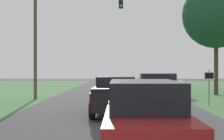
% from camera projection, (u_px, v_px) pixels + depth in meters
% --- Properties ---
extents(ground_plane, '(120.00, 120.00, 0.00)m').
position_uv_depth(ground_plane, '(113.00, 119.00, 14.02)').
color(ground_plane, '#424244').
extents(red_suv_near, '(2.08, 4.75, 1.96)m').
position_uv_depth(red_suv_near, '(144.00, 120.00, 7.51)').
color(red_suv_near, maroon).
rests_on(red_suv_near, ground_plane).
extents(pickup_truck_lead, '(2.41, 5.44, 1.88)m').
position_uv_depth(pickup_truck_lead, '(116.00, 95.00, 15.42)').
color(pickup_truck_lead, black).
rests_on(pickup_truck_lead, ground_plane).
extents(traffic_light, '(7.21, 0.40, 8.37)m').
position_uv_depth(traffic_light, '(59.00, 26.00, 23.06)').
color(traffic_light, brown).
rests_on(traffic_light, ground_plane).
extents(keep_moving_sign, '(0.60, 0.09, 2.21)m').
position_uv_depth(keep_moving_sign, '(209.00, 83.00, 18.79)').
color(keep_moving_sign, gray).
rests_on(keep_moving_sign, ground_plane).
extents(oak_tree_right, '(5.92, 5.92, 10.03)m').
position_uv_depth(oak_tree_right, '(216.00, 15.00, 27.24)').
color(oak_tree_right, '#4C351E').
rests_on(oak_tree_right, ground_plane).
extents(crossing_suv_far, '(4.75, 2.14, 1.91)m').
position_uv_depth(crossing_suv_far, '(155.00, 85.00, 25.34)').
color(crossing_suv_far, silver).
rests_on(crossing_suv_far, ground_plane).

